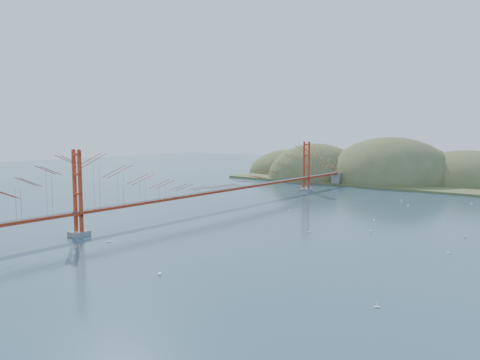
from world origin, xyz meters
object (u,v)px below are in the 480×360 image
Objects in this scene: sailboat_0 at (343,218)px; sailboat_2 at (309,231)px; bridge at (224,170)px; sailboat_1 at (371,230)px.

sailboat_2 is at bearing -87.14° from sailboat_0.
sailboat_0 is (22.48, 3.08, -6.87)m from bridge.
bridge is at bearing 174.47° from sailboat_1.
sailboat_2 is (0.60, -11.99, 0.01)m from sailboat_0.
sailboat_2 is at bearing -136.80° from sailboat_1.
bridge is 23.71m from sailboat_0.
bridge reaches higher than sailboat_1.
sailboat_1 reaches higher than sailboat_0.
sailboat_1 is (6.44, 6.04, 0.01)m from sailboat_2.
bridge is 130.12× the size of sailboat_1.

